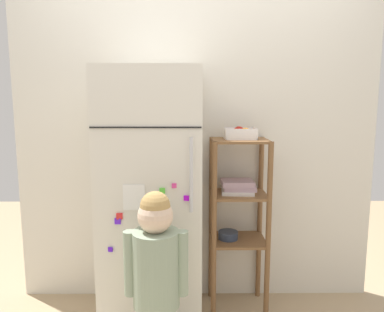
{
  "coord_description": "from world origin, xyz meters",
  "views": [
    {
      "loc": [
        -0.05,
        -2.29,
        1.48
      ],
      "look_at": [
        -0.03,
        0.02,
        1.13
      ],
      "focal_mm": 34.04,
      "sensor_mm": 36.0,
      "label": 1
    }
  ],
  "objects_px": {
    "child_standing": "(156,268)",
    "fruit_bin": "(241,134)",
    "refrigerator": "(153,200)",
    "pantry_shelf_unit": "(238,206)"
  },
  "relations": [
    {
      "from": "pantry_shelf_unit",
      "to": "fruit_bin",
      "type": "height_order",
      "value": "fruit_bin"
    },
    {
      "from": "child_standing",
      "to": "pantry_shelf_unit",
      "type": "height_order",
      "value": "pantry_shelf_unit"
    },
    {
      "from": "child_standing",
      "to": "pantry_shelf_unit",
      "type": "bearing_deg",
      "value": 53.31
    },
    {
      "from": "child_standing",
      "to": "pantry_shelf_unit",
      "type": "xyz_separation_m",
      "value": [
        0.51,
        0.69,
        0.13
      ]
    },
    {
      "from": "pantry_shelf_unit",
      "to": "child_standing",
      "type": "bearing_deg",
      "value": -126.69
    },
    {
      "from": "refrigerator",
      "to": "pantry_shelf_unit",
      "type": "relative_size",
      "value": 1.37
    },
    {
      "from": "refrigerator",
      "to": "fruit_bin",
      "type": "relative_size",
      "value": 7.91
    },
    {
      "from": "refrigerator",
      "to": "child_standing",
      "type": "height_order",
      "value": "refrigerator"
    },
    {
      "from": "child_standing",
      "to": "fruit_bin",
      "type": "distance_m",
      "value": 1.08
    },
    {
      "from": "child_standing",
      "to": "fruit_bin",
      "type": "relative_size",
      "value": 4.86
    }
  ]
}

